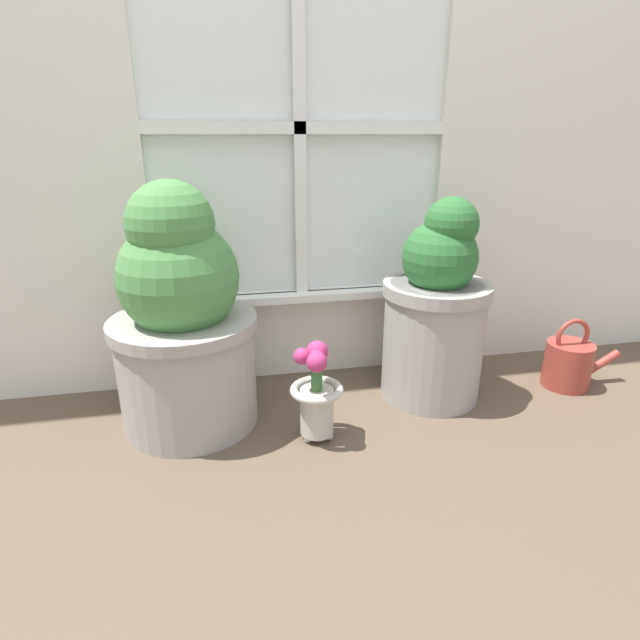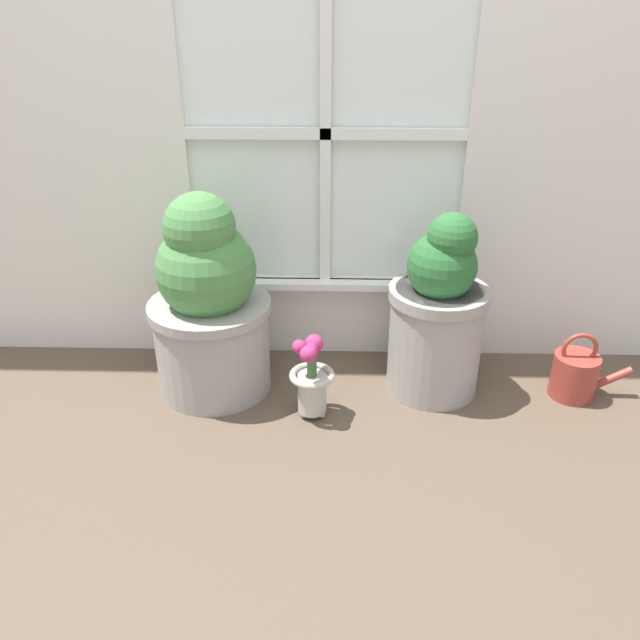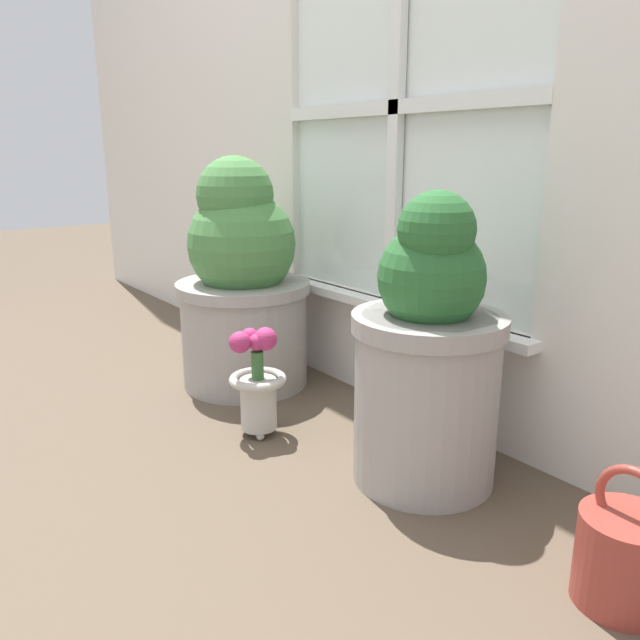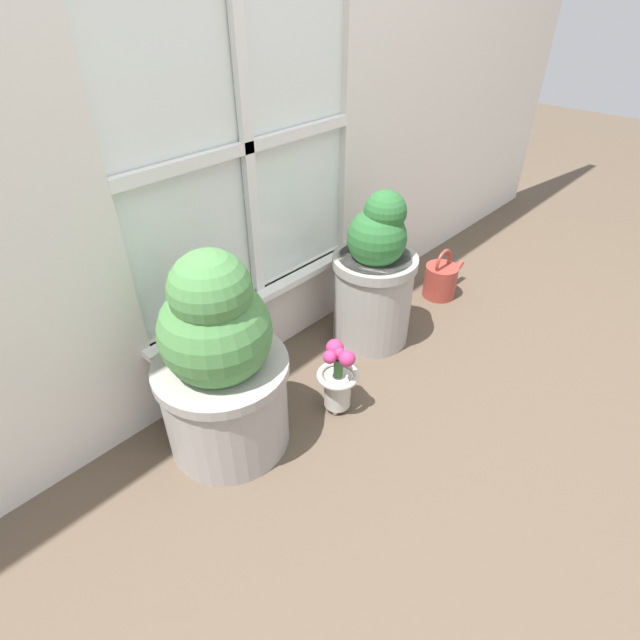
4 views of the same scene
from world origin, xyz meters
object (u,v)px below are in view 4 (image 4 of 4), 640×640
object	(u,v)px
watering_can	(441,280)
potted_plant_right	(374,278)
flower_vase	(338,378)
potted_plant_left	(221,366)

from	to	relation	value
watering_can	potted_plant_right	bearing A→B (deg)	175.45
potted_plant_right	watering_can	world-z (taller)	potted_plant_right
potted_plant_right	flower_vase	bearing A→B (deg)	-156.88
flower_vase	watering_can	bearing A→B (deg)	8.83
potted_plant_left	flower_vase	size ratio (longest dim) A/B	2.45
potted_plant_left	flower_vase	world-z (taller)	potted_plant_left
potted_plant_left	watering_can	size ratio (longest dim) A/B	2.58
potted_plant_left	potted_plant_right	world-z (taller)	potted_plant_left
potted_plant_left	flower_vase	distance (m)	0.41
potted_plant_left	watering_can	distance (m)	1.22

